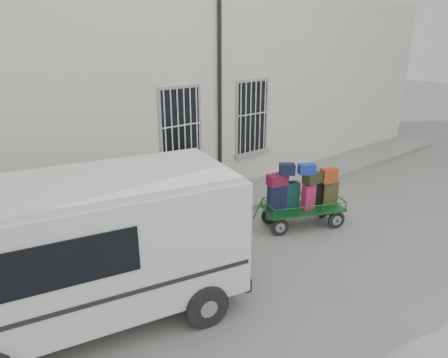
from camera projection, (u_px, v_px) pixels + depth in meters
name	position (u px, v px, depth m)	size (l,w,h in m)	color
ground	(265.00, 237.00, 9.83)	(80.00, 80.00, 0.00)	slate
building	(146.00, 91.00, 12.81)	(24.00, 5.15, 6.00)	beige
sidewalk	(210.00, 206.00, 11.40)	(24.00, 1.70, 0.15)	gray
luggage_cart	(303.00, 195.00, 10.13)	(2.36, 1.66, 1.74)	black
van	(88.00, 243.00, 6.53)	(5.38, 3.16, 2.55)	silver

